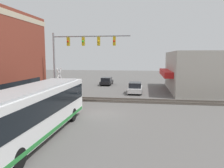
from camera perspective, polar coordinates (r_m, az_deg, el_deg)
ground_plane at (r=19.52m, az=-3.13°, el=-7.69°), size 120.00×120.00×0.00m
shop_building at (r=34.02m, az=20.94°, el=3.08°), size 13.88×8.57×5.70m
city_bus at (r=14.43m, az=-19.23°, el=-6.18°), size 11.50×2.59×3.20m
traffic_signal_gantry at (r=23.92m, az=-9.01°, el=8.81°), size 0.42×8.41×7.54m
crossing_signal at (r=24.71m, az=-13.56°, el=0.69°), size 1.41×1.18×3.81m
rail_track_near at (r=25.27m, az=-0.38°, el=-4.18°), size 2.60×60.00×0.15m
parked_car_white at (r=30.03m, az=6.08°, el=-1.10°), size 4.34×1.82×1.52m
parked_car_black at (r=38.70m, az=-1.41°, el=0.70°), size 4.33×1.82×1.35m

